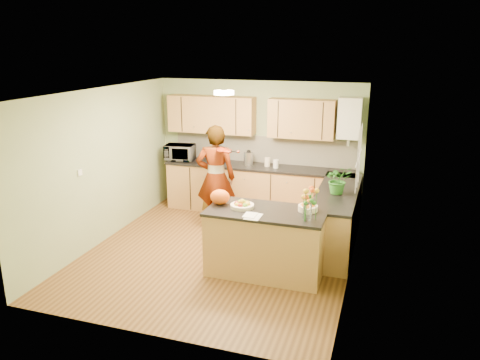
% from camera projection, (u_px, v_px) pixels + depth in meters
% --- Properties ---
extents(floor, '(4.50, 4.50, 0.00)m').
position_uv_depth(floor, '(219.00, 253.00, 7.33)').
color(floor, '#573619').
rests_on(floor, ground).
extents(ceiling, '(4.00, 4.50, 0.02)m').
position_uv_depth(ceiling, '(217.00, 92.00, 6.63)').
color(ceiling, white).
rests_on(ceiling, wall_back).
extents(wall_back, '(4.00, 0.02, 2.50)m').
position_uv_depth(wall_back, '(259.00, 146.00, 9.03)').
color(wall_back, '#8B9F71').
rests_on(wall_back, floor).
extents(wall_front, '(4.00, 0.02, 2.50)m').
position_uv_depth(wall_front, '(143.00, 232.00, 4.92)').
color(wall_front, '#8B9F71').
rests_on(wall_front, floor).
extents(wall_left, '(0.02, 4.50, 2.50)m').
position_uv_depth(wall_left, '(102.00, 166.00, 7.57)').
color(wall_left, '#8B9F71').
rests_on(wall_left, floor).
extents(wall_right, '(0.02, 4.50, 2.50)m').
position_uv_depth(wall_right, '(355.00, 189.00, 6.39)').
color(wall_right, '#8B9F71').
rests_on(wall_right, floor).
extents(back_counter, '(3.64, 0.62, 0.94)m').
position_uv_depth(back_counter, '(259.00, 190.00, 8.95)').
color(back_counter, '#B07F46').
rests_on(back_counter, floor).
extents(right_counter, '(0.62, 2.24, 0.94)m').
position_uv_depth(right_counter, '(337.00, 218.00, 7.47)').
color(right_counter, '#B07F46').
rests_on(right_counter, floor).
extents(splashback, '(3.60, 0.02, 0.52)m').
position_uv_depth(splashback, '(263.00, 149.00, 9.00)').
color(splashback, white).
rests_on(splashback, back_counter).
extents(upper_cabinets, '(3.20, 0.34, 0.70)m').
position_uv_depth(upper_cabinets, '(248.00, 116.00, 8.76)').
color(upper_cabinets, '#B07F46').
rests_on(upper_cabinets, wall_back).
extents(boiler, '(0.40, 0.30, 0.86)m').
position_uv_depth(boiler, '(350.00, 118.00, 8.20)').
color(boiler, white).
rests_on(boiler, wall_back).
extents(window_right, '(0.01, 1.30, 1.05)m').
position_uv_depth(window_right, '(359.00, 158.00, 6.85)').
color(window_right, white).
rests_on(window_right, wall_right).
extents(light_switch, '(0.02, 0.09, 0.09)m').
position_uv_depth(light_switch, '(80.00, 173.00, 7.00)').
color(light_switch, white).
rests_on(light_switch, wall_left).
extents(ceiling_lamp, '(0.30, 0.30, 0.07)m').
position_uv_depth(ceiling_lamp, '(224.00, 93.00, 6.91)').
color(ceiling_lamp, '#FFEABF').
rests_on(ceiling_lamp, ceiling).
extents(peninsula_island, '(1.64, 0.84, 0.94)m').
position_uv_depth(peninsula_island, '(266.00, 242.00, 6.59)').
color(peninsula_island, '#B07F46').
rests_on(peninsula_island, floor).
extents(fruit_dish, '(0.33, 0.33, 0.12)m').
position_uv_depth(fruit_dish, '(242.00, 204.00, 6.55)').
color(fruit_dish, '#F8E4C6').
rests_on(fruit_dish, peninsula_island).
extents(orange_bowl, '(0.27, 0.27, 0.16)m').
position_uv_depth(orange_bowl, '(308.00, 206.00, 6.42)').
color(orange_bowl, '#F8E4C6').
rests_on(orange_bowl, peninsula_island).
extents(flower_vase, '(0.27, 0.27, 0.49)m').
position_uv_depth(flower_vase, '(308.00, 196.00, 6.03)').
color(flower_vase, silver).
rests_on(flower_vase, peninsula_island).
extents(orange_bag, '(0.30, 0.25, 0.21)m').
position_uv_depth(orange_bag, '(220.00, 197.00, 6.68)').
color(orange_bag, '#E25912').
rests_on(orange_bag, peninsula_island).
extents(papers, '(0.20, 0.27, 0.01)m').
position_uv_depth(papers, '(253.00, 216.00, 6.21)').
color(papers, white).
rests_on(papers, peninsula_island).
extents(violinist, '(0.77, 0.60, 1.85)m').
position_uv_depth(violinist, '(216.00, 178.00, 8.08)').
color(violinist, tan).
rests_on(violinist, floor).
extents(violin, '(0.65, 0.56, 0.16)m').
position_uv_depth(violin, '(222.00, 150.00, 7.66)').
color(violin, '#501105').
rests_on(violin, violinist).
extents(microwave, '(0.60, 0.45, 0.31)m').
position_uv_depth(microwave, '(180.00, 152.00, 9.22)').
color(microwave, white).
rests_on(microwave, back_counter).
extents(blue_box, '(0.34, 0.28, 0.24)m').
position_uv_depth(blue_box, '(216.00, 157.00, 9.02)').
color(blue_box, '#213D98').
rests_on(blue_box, back_counter).
extents(kettle, '(0.18, 0.18, 0.33)m').
position_uv_depth(kettle, '(249.00, 158.00, 8.87)').
color(kettle, silver).
rests_on(kettle, back_counter).
extents(jar_cream, '(0.14, 0.14, 0.17)m').
position_uv_depth(jar_cream, '(267.00, 162.00, 8.76)').
color(jar_cream, '#F8E4C6').
rests_on(jar_cream, back_counter).
extents(jar_white, '(0.13, 0.13, 0.16)m').
position_uv_depth(jar_white, '(276.00, 164.00, 8.65)').
color(jar_white, white).
rests_on(jar_white, back_counter).
extents(potted_plant, '(0.51, 0.48, 0.44)m').
position_uv_depth(potted_plant, '(338.00, 180.00, 7.13)').
color(potted_plant, '#2F7828').
rests_on(potted_plant, right_counter).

